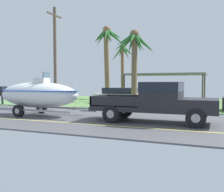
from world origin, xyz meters
TOP-DOWN VIEW (x-y plane):
  - ground at (0.00, 8.38)m, footprint 36.00×22.00m
  - pickup_truck_towing at (-0.33, -0.12)m, footprint 5.80×2.12m
  - boat_on_trailer at (-7.19, -0.12)m, footprint 6.30×2.20m
  - parked_sedan_far at (-5.39, 8.59)m, footprint 4.62×1.95m
  - carport_awning at (-2.73, 13.87)m, footprint 7.68×4.57m
  - palm_tree_near_left at (-7.38, 10.14)m, footprint 3.55×3.06m
  - palm_tree_near_right at (-7.53, 14.79)m, footprint 2.99×2.95m
  - palm_tree_far_left at (-3.72, 6.58)m, footprint 3.19×2.68m
  - utility_pole at (-9.62, 5.12)m, footprint 0.24×1.80m

SIDE VIEW (x-z plane):
  - ground at x=0.00m, z-range -0.07..0.04m
  - parked_sedan_far at x=-5.39m, z-range -0.02..1.36m
  - pickup_truck_towing at x=-0.33m, z-range 0.11..1.95m
  - boat_on_trailer at x=-7.19m, z-range -0.05..2.35m
  - carport_awning at x=-2.73m, z-range 1.22..3.90m
  - utility_pole at x=-9.62m, z-range 0.15..7.71m
  - palm_tree_far_left at x=-3.72m, z-range 1.37..7.09m
  - palm_tree_near_right at x=-7.53m, z-range 1.40..7.42m
  - palm_tree_near_left at x=-7.38m, z-range 1.72..8.72m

